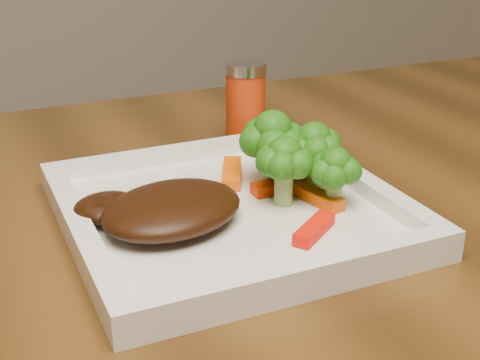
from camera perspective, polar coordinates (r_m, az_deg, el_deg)
name	(u,v)px	position (r m, az deg, el deg)	size (l,w,h in m)	color
plate	(229,215)	(0.57, -0.92, -3.02)	(0.27, 0.27, 0.01)	white
steak	(172,209)	(0.54, -5.82, -2.46)	(0.12, 0.09, 0.03)	#331807
broccoli_0	(272,150)	(0.60, 2.78, 2.58)	(0.07, 0.07, 0.07)	#196110
broccoli_1	(313,154)	(0.60, 6.28, 2.20)	(0.06, 0.06, 0.06)	#226D12
broccoli_2	(335,175)	(0.57, 8.11, 0.47)	(0.05, 0.05, 0.06)	#196510
broccoli_3	(284,170)	(0.57, 3.77, 0.82)	(0.06, 0.06, 0.06)	#287213
carrot_0	(314,229)	(0.53, 6.35, -4.16)	(0.05, 0.01, 0.01)	#FF1404
carrot_3	(300,164)	(0.65, 5.17, 1.33)	(0.06, 0.02, 0.01)	red
carrot_4	(232,173)	(0.63, -0.70, 0.60)	(0.06, 0.02, 0.01)	#FF5B04
carrot_5	(317,196)	(0.58, 6.59, -1.40)	(0.05, 0.01, 0.01)	#EB5103
carrot_6	(285,185)	(0.60, 3.85, -0.42)	(0.06, 0.02, 0.01)	red
spice_shaker	(246,104)	(0.74, 0.48, 6.51)	(0.04, 0.04, 0.09)	red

